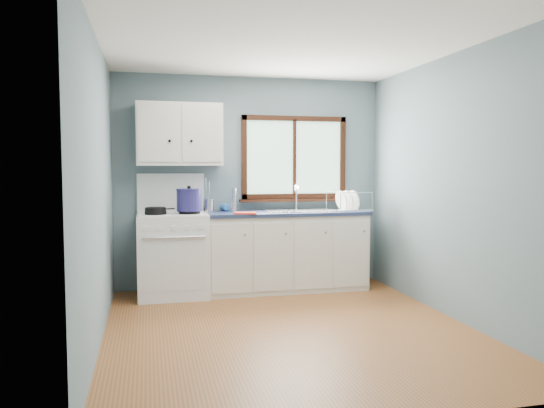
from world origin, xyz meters
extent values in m
cube|color=brown|center=(0.00, 0.00, -0.01)|extent=(3.20, 3.60, 0.02)
cube|color=white|center=(0.00, 0.00, 2.51)|extent=(3.20, 3.60, 0.02)
cube|color=slate|center=(0.00, 1.81, 1.25)|extent=(3.20, 0.02, 2.50)
cube|color=slate|center=(0.00, -1.81, 1.25)|extent=(3.20, 0.02, 2.50)
cube|color=slate|center=(-1.61, 0.00, 1.25)|extent=(0.02, 3.60, 2.50)
cube|color=slate|center=(1.61, 0.00, 1.25)|extent=(0.02, 3.60, 2.50)
cube|color=white|center=(-0.95, 1.47, 0.46)|extent=(0.76, 0.65, 0.92)
cube|color=white|center=(-0.95, 1.77, 1.14)|extent=(0.76, 0.05, 0.44)
cube|color=silver|center=(-0.95, 1.47, 0.93)|extent=(0.72, 0.59, 0.01)
cylinder|color=black|center=(-1.13, 1.32, 0.95)|extent=(0.23, 0.23, 0.03)
cylinder|color=black|center=(-0.77, 1.32, 0.95)|extent=(0.23, 0.23, 0.03)
cylinder|color=black|center=(-1.13, 1.61, 0.95)|extent=(0.23, 0.23, 0.03)
cylinder|color=black|center=(-0.77, 1.61, 0.95)|extent=(0.23, 0.23, 0.03)
cylinder|color=silver|center=(-0.95, 1.12, 0.70)|extent=(0.66, 0.02, 0.02)
cube|color=silver|center=(-0.95, 1.14, 0.40)|extent=(0.66, 0.01, 0.55)
cube|color=silver|center=(0.36, 1.49, 0.44)|extent=(1.85, 0.60, 0.88)
cube|color=black|center=(0.36, 1.51, 0.04)|extent=(1.85, 0.54, 0.08)
cube|color=#1B2643|center=(0.36, 1.49, 0.90)|extent=(1.89, 0.64, 0.04)
cube|color=silver|center=(0.54, 1.49, 0.92)|extent=(0.84, 0.46, 0.01)
cube|color=silver|center=(0.34, 1.49, 0.85)|extent=(0.36, 0.40, 0.14)
cube|color=silver|center=(0.74, 1.49, 0.85)|extent=(0.36, 0.40, 0.14)
cylinder|color=silver|center=(0.54, 1.69, 1.06)|extent=(0.02, 0.02, 0.28)
cylinder|color=silver|center=(0.54, 1.62, 1.19)|extent=(0.02, 0.16, 0.02)
sphere|color=silver|center=(0.54, 1.69, 1.20)|extent=(0.04, 0.04, 0.04)
cube|color=#9EC6A8|center=(0.54, 1.79, 1.55)|extent=(1.22, 0.01, 0.92)
cube|color=black|center=(0.54, 1.77, 2.02)|extent=(1.30, 0.05, 0.06)
cube|color=black|center=(0.54, 1.77, 1.08)|extent=(1.30, 0.05, 0.06)
cube|color=black|center=(-0.08, 1.77, 1.55)|extent=(0.06, 0.05, 1.00)
cube|color=black|center=(1.16, 1.77, 1.55)|extent=(0.06, 0.05, 1.00)
cube|color=black|center=(0.54, 1.77, 1.55)|extent=(0.03, 0.05, 0.92)
cube|color=black|center=(0.54, 1.74, 1.03)|extent=(1.36, 0.10, 0.03)
cube|color=silver|center=(-0.85, 1.63, 1.80)|extent=(0.95, 0.32, 0.70)
cube|color=silver|center=(-1.09, 1.46, 1.80)|extent=(0.44, 0.01, 0.62)
cube|color=silver|center=(-0.61, 1.46, 1.80)|extent=(0.44, 0.01, 0.62)
sphere|color=black|center=(-0.97, 1.45, 1.72)|extent=(0.03, 0.03, 0.03)
sphere|color=black|center=(-0.73, 1.45, 1.72)|extent=(0.03, 0.03, 0.03)
cylinder|color=black|center=(-1.13, 1.31, 0.98)|extent=(0.29, 0.29, 0.04)
cube|color=black|center=(-0.99, 1.38, 0.98)|extent=(0.12, 0.07, 0.01)
cylinder|color=navy|center=(-0.77, 1.32, 1.07)|extent=(0.33, 0.33, 0.23)
cylinder|color=navy|center=(-0.77, 1.32, 1.19)|extent=(0.35, 0.35, 0.02)
sphere|color=black|center=(-0.77, 1.32, 1.21)|extent=(0.05, 0.05, 0.04)
cylinder|color=silver|center=(-0.54, 1.59, 1.00)|extent=(0.16, 0.16, 0.15)
cylinder|color=silver|center=(-0.52, 1.60, 1.16)|extent=(0.01, 0.01, 0.23)
cylinder|color=silver|center=(-0.56, 1.59, 1.18)|extent=(0.01, 0.01, 0.27)
cylinder|color=silver|center=(-0.53, 1.57, 1.15)|extent=(0.01, 0.01, 0.21)
cylinder|color=silver|center=(-0.24, 1.61, 1.05)|extent=(0.07, 0.07, 0.27)
imported|color=blue|center=(-0.32, 1.64, 1.03)|extent=(0.10, 0.10, 0.23)
cube|color=red|center=(-0.17, 1.26, 0.93)|extent=(0.27, 0.22, 0.02)
cube|color=silver|center=(1.13, 1.46, 0.93)|extent=(0.51, 0.43, 0.02)
cylinder|color=silver|center=(0.94, 1.26, 1.03)|extent=(0.01, 0.01, 0.22)
cylinder|color=silver|center=(1.37, 1.35, 1.03)|extent=(0.01, 0.01, 0.22)
cylinder|color=silver|center=(0.88, 1.58, 1.03)|extent=(0.01, 0.01, 0.22)
cylinder|color=silver|center=(1.31, 1.67, 1.03)|extent=(0.01, 0.01, 0.22)
cylinder|color=silver|center=(1.16, 1.30, 1.14)|extent=(0.43, 0.09, 0.01)
cylinder|color=silver|center=(1.09, 1.62, 1.14)|extent=(0.43, 0.09, 0.01)
cylinder|color=white|center=(1.02, 1.44, 1.04)|extent=(0.11, 0.25, 0.24)
cylinder|color=white|center=(1.11, 1.46, 1.04)|extent=(0.11, 0.25, 0.24)
cylinder|color=white|center=(1.19, 1.48, 1.04)|extent=(0.11, 0.25, 0.24)
camera|label=1|loc=(-1.21, -4.46, 1.44)|focal=35.00mm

